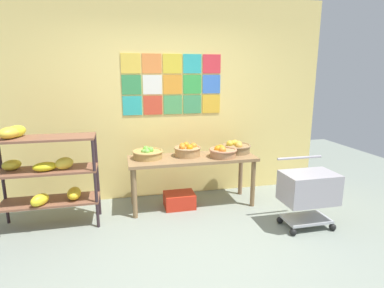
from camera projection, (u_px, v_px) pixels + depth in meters
ground at (195, 267)px, 2.92m from camera, size 9.70×9.70×0.00m
back_wall_with_art at (164, 99)px, 4.39m from camera, size 4.75×0.07×2.81m
banana_shelf_unit at (43, 168)px, 3.55m from camera, size 1.10×0.46×1.20m
display_table at (192, 163)px, 4.16m from camera, size 1.69×0.56×0.68m
fruit_basket_centre at (223, 152)px, 4.14m from camera, size 0.37×0.37×0.16m
fruit_basket_back_right at (148, 154)px, 4.08m from camera, size 0.40×0.40×0.15m
fruit_basket_back_left at (187, 150)px, 4.19m from camera, size 0.36×0.36×0.17m
fruit_basket_left at (236, 147)px, 4.37m from camera, size 0.40×0.40×0.17m
produce_crate_under_table at (179, 200)px, 4.20m from camera, size 0.40×0.30×0.20m
shopping_cart at (308, 190)px, 3.58m from camera, size 0.60×0.44×0.80m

